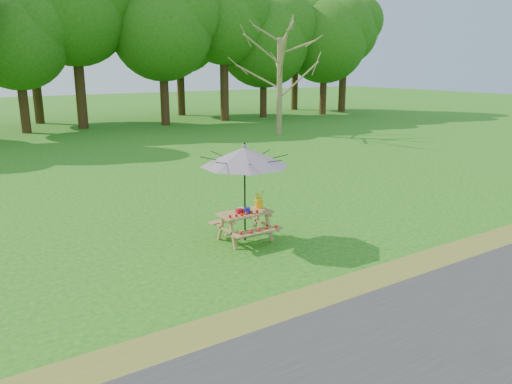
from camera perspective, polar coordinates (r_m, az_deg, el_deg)
ground at (r=11.48m, az=3.13°, el=-5.56°), size 120.00×120.00×0.00m
road at (r=8.38m, az=24.61°, el=-14.84°), size 120.00×4.00×0.01m
drygrass_strip at (r=9.55m, az=13.31°, el=-10.20°), size 120.00×1.20×0.01m
picnic_table at (r=11.38m, az=-1.26°, el=-3.98°), size 1.20×1.32×0.67m
patio_umbrella at (r=10.98m, az=-1.31°, el=4.08°), size 2.61×2.61×2.25m
produce_bins at (r=11.24m, az=-1.48°, el=-2.11°), size 0.28×0.37×0.13m
tomatoes_row at (r=11.05m, az=-1.44°, el=-2.50°), size 0.77×0.13×0.07m
flower_bucket at (r=11.58m, az=0.34°, el=-0.76°), size 0.32×0.30×0.41m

